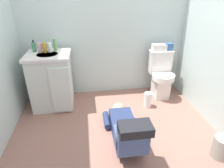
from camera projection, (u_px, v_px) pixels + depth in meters
name	position (u px, v px, depth m)	size (l,w,h in m)	color
ground_plane	(113.00, 126.00, 2.53)	(3.05, 2.94, 0.04)	#8C6053
wall_back	(104.00, 19.00, 2.88)	(2.71, 0.08, 2.40)	#B4C6C2
toilet	(161.00, 75.00, 3.08)	(0.36, 0.46, 0.75)	silver
vanity_cabinet	(52.00, 80.00, 2.79)	(0.60, 0.53, 0.82)	silver
faucet	(48.00, 47.00, 2.71)	(0.02, 0.02, 0.10)	silver
person_plumber	(126.00, 129.00, 2.20)	(0.39, 1.06, 0.52)	navy
tissue_box	(159.00, 47.00, 2.96)	(0.22, 0.11, 0.10)	silver
toiletry_bag	(168.00, 47.00, 2.98)	(0.12, 0.09, 0.11)	#33598C
soap_dispenser	(34.00, 47.00, 2.66)	(0.06, 0.06, 0.17)	#458D5D
bottle_pink	(40.00, 48.00, 2.62)	(0.05, 0.05, 0.14)	#D18F9C
bottle_amber	(45.00, 48.00, 2.63)	(0.06, 0.06, 0.14)	gold
bottle_white	(50.00, 47.00, 2.65)	(0.06, 0.06, 0.13)	white
bottle_green	(55.00, 45.00, 2.71)	(0.04, 0.04, 0.17)	#4F9C45
trash_can	(222.00, 147.00, 2.01)	(0.19, 0.19, 0.24)	gray
paper_towel_roll	(148.00, 100.00, 2.87)	(0.11, 0.11, 0.24)	white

